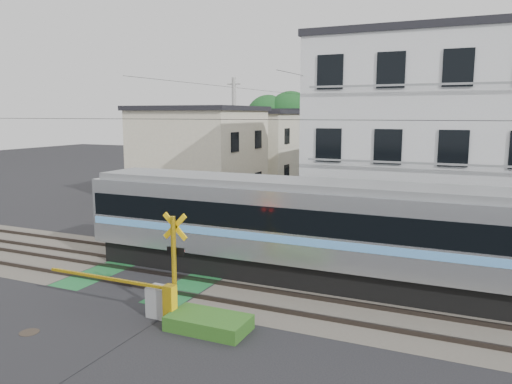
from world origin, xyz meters
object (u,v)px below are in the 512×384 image
at_px(crossing_signal_far, 160,226).
at_px(pedestrian, 325,175).
at_px(manhole_cover, 29,333).
at_px(crossing_signal_near, 162,294).
at_px(apartment_block, 430,139).

height_order(crossing_signal_far, pedestrian, crossing_signal_far).
xyz_separation_m(crossing_signal_far, manhole_cover, (2.49, -9.59, -0.70)).
bearing_deg(crossing_signal_near, pedestrian, 97.18).
xyz_separation_m(crossing_signal_near, manhole_cover, (-2.68, -2.29, -0.70)).
relative_size(pedestrian, manhole_cover, 2.94).
distance_m(crossing_signal_far, manhole_cover, 9.94).
bearing_deg(crossing_signal_far, pedestrian, 85.93).
bearing_deg(apartment_block, manhole_cover, -119.10).
bearing_deg(apartment_block, crossing_signal_far, -152.22).
relative_size(crossing_signal_far, apartment_block, 0.46).
bearing_deg(manhole_cover, apartment_block, 60.90).
height_order(crossing_signal_far, apartment_block, apartment_block).
bearing_deg(apartment_block, crossing_signal_near, -114.22).
bearing_deg(crossing_signal_near, apartment_block, 65.78).
xyz_separation_m(pedestrian, manhole_cover, (0.96, -31.16, -0.75)).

